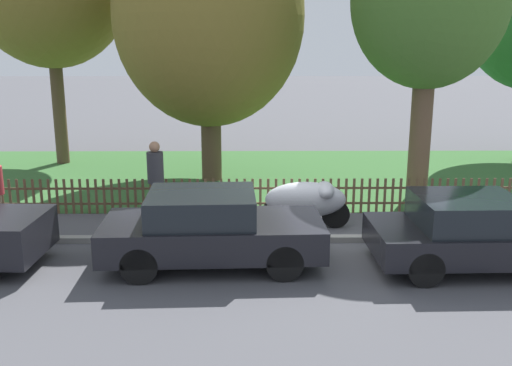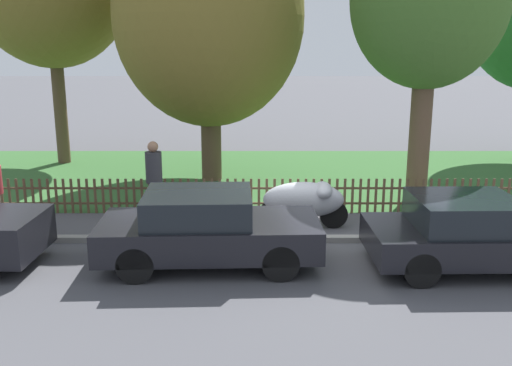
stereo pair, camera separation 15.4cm
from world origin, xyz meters
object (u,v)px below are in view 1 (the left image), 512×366
(parked_car_navy_estate, at_px, (473,232))
(tree_mid_park, at_px, (430,0))
(tree_behind_motorcycle, at_px, (209,17))
(pedestrian_by_lamp, at_px, (156,176))
(covered_motorcycle, at_px, (308,200))
(parked_car_black_saloon, at_px, (210,228))

(parked_car_navy_estate, height_order, tree_mid_park, tree_mid_park)
(tree_behind_motorcycle, bearing_deg, pedestrian_by_lamp, -103.88)
(parked_car_navy_estate, xyz_separation_m, tree_mid_park, (0.32, 4.68, 4.36))
(covered_motorcycle, height_order, tree_mid_park, tree_mid_park)
(covered_motorcycle, bearing_deg, pedestrian_by_lamp, 171.30)
(covered_motorcycle, distance_m, tree_behind_motorcycle, 6.64)
(parked_car_black_saloon, height_order, tree_mid_park, tree_mid_park)
(parked_car_black_saloon, bearing_deg, tree_mid_park, 39.08)
(covered_motorcycle, xyz_separation_m, pedestrian_by_lamp, (-3.44, 0.57, 0.40))
(parked_car_navy_estate, height_order, tree_behind_motorcycle, tree_behind_motorcycle)
(tree_mid_park, height_order, pedestrian_by_lamp, tree_mid_park)
(pedestrian_by_lamp, bearing_deg, tree_behind_motorcycle, -33.59)
(parked_car_black_saloon, distance_m, tree_mid_park, 8.08)
(covered_motorcycle, relative_size, pedestrian_by_lamp, 1.07)
(parked_car_navy_estate, bearing_deg, tree_behind_motorcycle, 125.66)
(parked_car_black_saloon, distance_m, tree_behind_motorcycle, 7.91)
(pedestrian_by_lamp, bearing_deg, parked_car_navy_estate, -134.70)
(covered_motorcycle, relative_size, tree_behind_motorcycle, 0.25)
(tree_behind_motorcycle, xyz_separation_m, tree_mid_park, (5.55, -2.30, 0.31))
(parked_car_navy_estate, bearing_deg, covered_motorcycle, 138.94)
(parked_car_navy_estate, distance_m, tree_behind_motorcycle, 9.61)
(covered_motorcycle, height_order, pedestrian_by_lamp, pedestrian_by_lamp)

